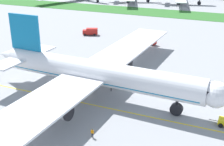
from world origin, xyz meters
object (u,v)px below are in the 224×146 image
at_px(service_truck_baggage_loader, 90,31).
at_px(service_truck_fuel_bowser, 150,40).
at_px(airliner_foreground, 95,73).
at_px(ground_crew_wingwalker_port, 111,87).
at_px(ground_crew_marshaller_front, 92,132).

bearing_deg(service_truck_baggage_loader, service_truck_fuel_bowser, -7.46).
distance_m(airliner_foreground, ground_crew_wingwalker_port, 7.01).
bearing_deg(ground_crew_wingwalker_port, airliner_foreground, -115.64).
relative_size(ground_crew_marshaller_front, service_truck_baggage_loader, 0.27).
bearing_deg(ground_crew_wingwalker_port, service_truck_fuel_bowser, 93.77).
bearing_deg(service_truck_baggage_loader, ground_crew_marshaller_front, -62.46).
distance_m(ground_crew_wingwalker_port, ground_crew_marshaller_front, 20.10).
relative_size(ground_crew_wingwalker_port, ground_crew_marshaller_front, 1.00).
xyz_separation_m(airliner_foreground, service_truck_baggage_loader, (-27.21, 50.37, -4.54)).
height_order(ground_crew_marshaller_front, service_truck_fuel_bowser, service_truck_fuel_bowser).
distance_m(airliner_foreground, ground_crew_marshaller_front, 17.33).
bearing_deg(airliner_foreground, ground_crew_wingwalker_port, 64.36).
height_order(ground_crew_wingwalker_port, service_truck_baggage_loader, service_truck_baggage_loader).
height_order(airliner_foreground, ground_crew_wingwalker_port, airliner_foreground).
distance_m(ground_crew_marshaller_front, service_truck_fuel_bowser, 62.44).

